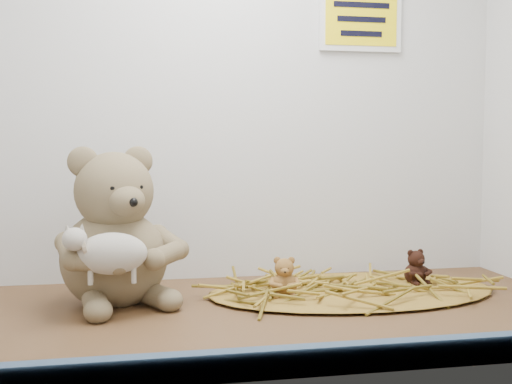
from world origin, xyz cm
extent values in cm
cube|color=#402F16|center=(0.00, 0.00, 0.00)|extent=(120.00, 60.00, 0.40)
cube|color=silver|center=(0.00, 30.00, 45.00)|extent=(120.00, 0.40, 90.00)
cube|color=#38536C|center=(0.00, -28.80, 1.80)|extent=(119.28, 2.20, 3.60)
ellipsoid|color=brown|center=(22.26, 10.82, 0.54)|extent=(55.68, 32.33, 1.08)
cube|color=yellow|center=(30.00, 29.40, 55.00)|extent=(16.00, 1.20, 11.00)
camera|label=1|loc=(-18.67, -103.88, 28.89)|focal=45.00mm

